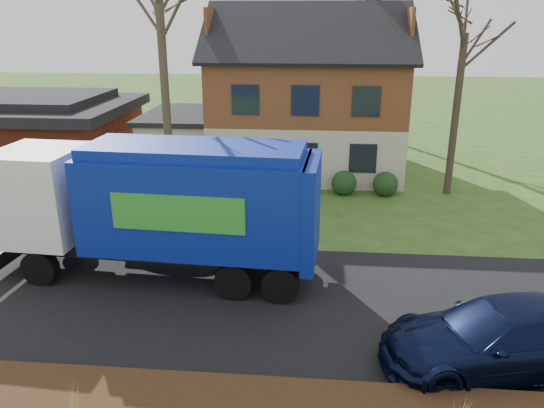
{
  "coord_description": "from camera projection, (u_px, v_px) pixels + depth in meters",
  "views": [
    {
      "loc": [
        2.65,
        -12.77,
        7.42
      ],
      "look_at": [
        1.27,
        2.5,
        1.98
      ],
      "focal_mm": 35.0,
      "sensor_mm": 36.0,
      "label": 1
    }
  ],
  "objects": [
    {
      "name": "ground",
      "position": [
        218.0,
        300.0,
        14.69
      ],
      "size": [
        120.0,
        120.0,
        0.0
      ],
      "primitive_type": "plane",
      "color": "#2B4C19",
      "rests_on": "ground"
    },
    {
      "name": "road",
      "position": [
        218.0,
        299.0,
        14.69
      ],
      "size": [
        80.0,
        7.0,
        0.02
      ],
      "primitive_type": "cube",
      "color": "black",
      "rests_on": "ground"
    },
    {
      "name": "main_house",
      "position": [
        297.0,
        89.0,
        26.28
      ],
      "size": [
        12.95,
        8.95,
        9.26
      ],
      "color": "beige",
      "rests_on": "ground"
    },
    {
      "name": "ranch_house",
      "position": [
        35.0,
        132.0,
        27.31
      ],
      "size": [
        9.8,
        8.2,
        3.7
      ],
      "color": "maroon",
      "rests_on": "ground"
    },
    {
      "name": "garbage_truck",
      "position": [
        163.0,
        202.0,
        15.29
      ],
      "size": [
        9.67,
        3.1,
        4.09
      ],
      "rotation": [
        0.0,
        0.0,
        -0.06
      ],
      "color": "black",
      "rests_on": "ground"
    },
    {
      "name": "silver_sedan",
      "position": [
        189.0,
        217.0,
        18.5
      ],
      "size": [
        4.98,
        2.26,
        1.58
      ],
      "primitive_type": "imported",
      "rotation": [
        0.0,
        0.0,
        1.69
      ],
      "color": "#A5A8AD",
      "rests_on": "ground"
    },
    {
      "name": "navy_wagon",
      "position": [
        502.0,
        337.0,
        11.62
      ],
      "size": [
        5.71,
        3.2,
        1.56
      ],
      "primitive_type": "imported",
      "rotation": [
        0.0,
        0.0,
        -1.37
      ],
      "color": "black",
      "rests_on": "ground"
    },
    {
      "name": "tree_front_east",
      "position": [
        469.0,
        3.0,
        20.92
      ],
      "size": [
        3.5,
        3.5,
        9.72
      ],
      "color": "#3E2F25",
      "rests_on": "ground"
    }
  ]
}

